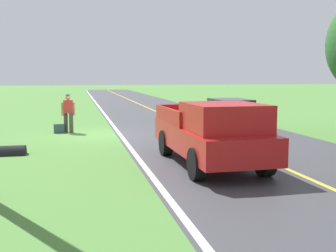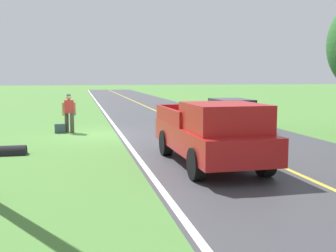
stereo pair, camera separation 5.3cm
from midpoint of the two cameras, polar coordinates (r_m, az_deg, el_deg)
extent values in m
plane|color=#4C7F38|center=(18.12, -9.44, -1.16)|extent=(200.00, 200.00, 0.00)
cube|color=#3D3D42|center=(18.92, 4.52, -0.74)|extent=(7.84, 120.00, 0.00)
cube|color=silver|center=(18.18, -6.81, -1.07)|extent=(0.16, 117.60, 0.00)
cube|color=gold|center=(18.92, 4.52, -0.73)|extent=(0.14, 117.60, 0.00)
cylinder|color=#4C473D|center=(18.83, -13.33, 0.40)|extent=(0.18, 0.18, 0.88)
cylinder|color=#4C473D|center=(19.06, -14.03, 0.46)|extent=(0.18, 0.18, 0.88)
cube|color=red|center=(18.88, -13.75, 2.63)|extent=(0.42, 0.29, 0.58)
sphere|color=tan|center=(18.86, -13.78, 3.86)|extent=(0.23, 0.23, 0.23)
sphere|color=#4C564C|center=(18.85, -13.79, 4.09)|extent=(0.20, 0.20, 0.20)
cube|color=black|center=(19.08, -13.78, 2.76)|extent=(0.33, 0.22, 0.44)
cylinder|color=tan|center=(18.88, -12.95, 2.32)|extent=(0.10, 0.10, 0.58)
cylinder|color=tan|center=(18.86, -14.52, 2.27)|extent=(0.10, 0.10, 0.58)
cube|color=#384C56|center=(18.91, -14.92, -0.34)|extent=(0.47, 0.23, 0.41)
cube|color=#B21919|center=(11.89, 5.50, -1.65)|extent=(2.09, 5.43, 0.70)
cube|color=#B21919|center=(10.69, 7.63, 1.19)|extent=(1.88, 2.19, 0.72)
cube|color=black|center=(10.69, 7.63, 1.58)|extent=(1.70, 1.33, 0.43)
cube|color=#B21919|center=(13.15, 7.87, 1.66)|extent=(0.15, 3.03, 0.45)
cube|color=#B21919|center=(12.59, -0.13, 1.49)|extent=(0.15, 3.03, 0.45)
cube|color=#B21919|center=(14.28, 2.13, 2.13)|extent=(1.84, 0.13, 0.45)
cylinder|color=black|center=(10.71, 13.14, -4.66)|extent=(0.31, 0.81, 0.80)
cylinder|color=black|center=(10.04, 3.88, -5.27)|extent=(0.31, 0.81, 0.80)
cylinder|color=black|center=(13.68, 6.93, -2.03)|extent=(0.31, 0.81, 0.80)
cylinder|color=black|center=(13.17, -0.43, -2.33)|extent=(0.31, 0.81, 0.80)
cube|color=navy|center=(20.53, 8.32, 1.60)|extent=(1.85, 4.40, 0.62)
cube|color=black|center=(20.30, 8.55, 3.07)|extent=(1.63, 2.38, 0.46)
cylinder|color=black|center=(21.60, 4.89, 1.09)|extent=(0.24, 0.66, 0.66)
cylinder|color=black|center=(22.17, 9.06, 1.17)|extent=(0.24, 0.66, 0.66)
cylinder|color=black|center=(18.97, 7.42, 0.24)|extent=(0.24, 0.66, 0.66)
cylinder|color=black|center=(19.61, 12.07, 0.36)|extent=(0.24, 0.66, 0.66)
cylinder|color=black|center=(14.20, -20.77, -3.74)|extent=(0.80, 0.60, 0.60)
camera|label=1|loc=(0.03, -90.14, -0.02)|focal=44.04mm
camera|label=2|loc=(0.03, 89.86, 0.02)|focal=44.04mm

